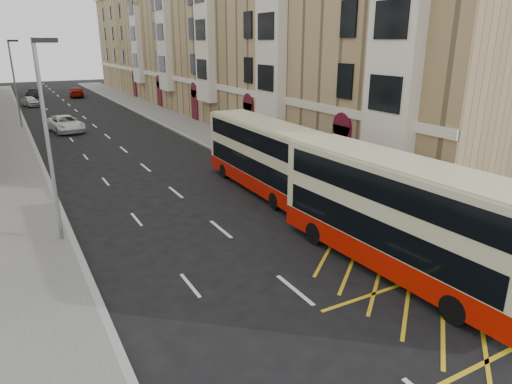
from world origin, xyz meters
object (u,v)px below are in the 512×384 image
car_silver (30,101)px  pedestrian_mid (506,223)px  double_decker_front (398,216)px  white_van (66,124)px  car_red (77,92)px  car_dark (35,93)px  street_lamp_near (48,133)px  street_lamp_far (15,79)px  pedestrian_far (421,219)px  double_decker_rear (263,155)px

car_silver → pedestrian_mid: bearing=-88.2°
pedestrian_mid → car_silver: size_ratio=0.45×
double_decker_front → white_van: (-6.85, 34.62, -1.37)m
pedestrian_mid → car_red: (-7.10, 64.09, -0.30)m
car_dark → street_lamp_near: bearing=-72.8°
street_lamp_far → street_lamp_near: bearing=-90.0°
pedestrian_mid → car_dark: pedestrian_mid is taller
street_lamp_near → car_dark: bearing=86.9°
pedestrian_mid → car_silver: (-13.96, 55.82, -0.36)m
street_lamp_near → car_red: bearing=81.0°
street_lamp_near → car_red: 55.74m
double_decker_front → car_dark: double_decker_front is taller
double_decker_front → pedestrian_far: bearing=23.7°
street_lamp_near → car_red: (8.71, 54.92, -3.92)m
street_lamp_far → pedestrian_far: (13.25, -37.10, -3.70)m
white_van → car_silver: white_van is taller
street_lamp_near → pedestrian_far: bearing=-28.2°
car_silver → car_dark: 10.17m
double_decker_front → car_dark: 65.69m
street_lamp_near → pedestrian_far: size_ratio=5.12×
pedestrian_far → white_van: pedestrian_far is taller
double_decker_front → car_silver: (-8.50, 55.17, -1.45)m
street_lamp_near → car_dark: (3.08, 56.74, -3.97)m
double_decker_front → double_decker_rear: 10.65m
pedestrian_far → car_red: 62.19m
double_decker_rear → pedestrian_mid: (4.94, -11.28, -0.97)m
double_decker_rear → pedestrian_far: (2.39, -9.20, -1.05)m
pedestrian_mid → car_silver: pedestrian_mid is taller
street_lamp_near → pedestrian_mid: (15.81, -9.17, -3.62)m
car_silver → car_red: (6.86, 8.28, 0.06)m
car_silver → car_red: 10.75m
pedestrian_mid → street_lamp_far: bearing=109.1°
double_decker_front → car_red: 63.48m
double_decker_rear → car_silver: bearing=102.6°
car_dark → car_red: car_red is taller
car_silver → car_dark: car_dark is taller
street_lamp_far → car_red: (8.71, 24.92, -3.92)m
street_lamp_far → pedestrian_far: bearing=-70.3°
car_silver → car_red: size_ratio=0.78×
double_decker_front → car_silver: bearing=96.3°
double_decker_rear → white_van: bearing=108.3°
double_decker_rear → pedestrian_mid: double_decker_rear is taller
street_lamp_far → double_decker_rear: bearing=-68.7°
pedestrian_mid → car_red: pedestrian_mid is taller
car_red → double_decker_rear: bearing=99.9°
double_decker_front → double_decker_rear: double_decker_front is taller
white_van → pedestrian_mid: bearing=-78.4°
street_lamp_near → white_van: size_ratio=1.51×
pedestrian_far → double_decker_front: bearing=53.2°
white_van → street_lamp_near: bearing=-105.3°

